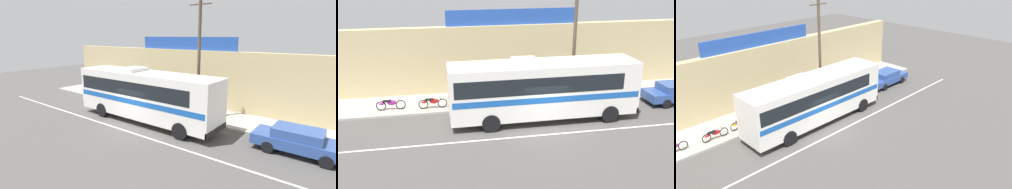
{
  "view_description": "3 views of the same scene",
  "coord_description": "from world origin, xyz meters",
  "views": [
    {
      "loc": [
        11.68,
        -11.17,
        6.02
      ],
      "look_at": [
        1.31,
        2.54,
        1.92
      ],
      "focal_mm": 26.53,
      "sensor_mm": 36.0,
      "label": 1
    },
    {
      "loc": [
        -6.21,
        -19.52,
        9.29
      ],
      "look_at": [
        -1.94,
        2.08,
        1.49
      ],
      "focal_mm": 41.48,
      "sensor_mm": 36.0,
      "label": 2
    },
    {
      "loc": [
        -13.88,
        -15.26,
        11.53
      ],
      "look_at": [
        2.61,
        0.9,
        1.62
      ],
      "focal_mm": 35.14,
      "sensor_mm": 36.0,
      "label": 3
    }
  ],
  "objects": [
    {
      "name": "storefront_facade",
      "position": [
        0.0,
        7.35,
        2.4
      ],
      "size": [
        30.0,
        0.7,
        4.8
      ],
      "primitive_type": "cube",
      "color": "tan",
      "rests_on": "ground_plane"
    },
    {
      "name": "motorcycle_blue",
      "position": [
        -4.23,
        4.26,
        0.57
      ],
      "size": [
        1.94,
        0.56,
        0.94
      ],
      "color": "black",
      "rests_on": "sidewalk_slab"
    },
    {
      "name": "intercity_bus",
      "position": [
        0.1,
        1.39,
        2.07
      ],
      "size": [
        11.17,
        2.68,
        3.78
      ],
      "color": "white",
      "rests_on": "ground_plane"
    },
    {
      "name": "sidewalk_slab",
      "position": [
        0.0,
        5.2,
        0.07
      ],
      "size": [
        30.0,
        3.6,
        0.14
      ],
      "primitive_type": "cube",
      "color": "#A8A399",
      "rests_on": "ground_plane"
    },
    {
      "name": "motorcycle_red",
      "position": [
        -6.33,
        4.13,
        0.57
      ],
      "size": [
        1.82,
        0.56,
        0.94
      ],
      "color": "black",
      "rests_on": "sidewalk_slab"
    },
    {
      "name": "utility_pole",
      "position": [
        2.95,
        3.94,
        4.52
      ],
      "size": [
        1.6,
        0.22,
        8.49
      ],
      "color": "brown",
      "rests_on": "sidewalk_slab"
    },
    {
      "name": "ground_plane",
      "position": [
        0.0,
        0.0,
        0.0
      ],
      "size": [
        70.0,
        70.0,
        0.0
      ],
      "primitive_type": "plane",
      "color": "#4F4C49"
    },
    {
      "name": "pedestrian_far_right",
      "position": [
        4.08,
        5.15,
        1.07
      ],
      "size": [
        0.3,
        0.48,
        1.6
      ],
      "color": "brown",
      "rests_on": "sidewalk_slab"
    },
    {
      "name": "road_center_stripe",
      "position": [
        0.0,
        -0.8,
        0.0
      ],
      "size": [
        30.0,
        0.14,
        0.01
      ],
      "primitive_type": "cube",
      "color": "silver",
      "rests_on": "ground_plane"
    },
    {
      "name": "motorcycle_green",
      "position": [
        -8.95,
        4.35,
        0.57
      ],
      "size": [
        1.82,
        0.56,
        0.94
      ],
      "color": "black",
      "rests_on": "sidewalk_slab"
    },
    {
      "name": "storefront_billboard",
      "position": [
        -0.39,
        7.35,
        5.35
      ],
      "size": [
        9.46,
        0.12,
        1.1
      ],
      "primitive_type": "cube",
      "color": "#234CAD",
      "rests_on": "storefront_facade"
    }
  ]
}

